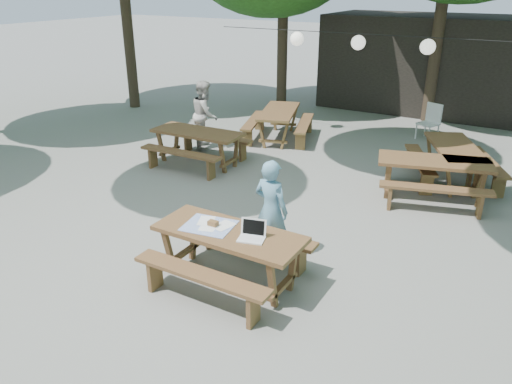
{
  "coord_description": "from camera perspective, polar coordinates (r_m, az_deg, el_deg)",
  "views": [
    {
      "loc": [
        3.84,
        -5.74,
        3.77
      ],
      "look_at": [
        0.64,
        -0.23,
        1.05
      ],
      "focal_mm": 35.0,
      "sensor_mm": 36.0,
      "label": 1
    }
  ],
  "objects": [
    {
      "name": "woman",
      "position": [
        7.12,
        1.74,
        -2.03
      ],
      "size": [
        0.58,
        0.42,
        1.49
      ],
      "primitive_type": "imported",
      "rotation": [
        0.0,
        0.0,
        3.02
      ],
      "color": "#659BB9",
      "rests_on": "ground"
    },
    {
      "name": "picnic_table_far_w",
      "position": [
        12.77,
        2.61,
        7.74
      ],
      "size": [
        2.1,
        2.3,
        0.75
      ],
      "rotation": [
        0.0,
        0.0,
        1.89
      ],
      "color": "#542E1D",
      "rests_on": "ground"
    },
    {
      "name": "picnic_table_far_e",
      "position": [
        10.72,
        21.6,
        3.05
      ],
      "size": [
        2.23,
        2.39,
        0.75
      ],
      "rotation": [
        0.0,
        0.0,
        2.0
      ],
      "color": "#542E1D",
      "rests_on": "ground"
    },
    {
      "name": "ground",
      "position": [
        7.87,
        -3.19,
        -5.56
      ],
      "size": [
        80.0,
        80.0,
        0.0
      ],
      "primitive_type": "plane",
      "color": "slate",
      "rests_on": "ground"
    },
    {
      "name": "pavilion",
      "position": [
        16.75,
        18.95,
        13.8
      ],
      "size": [
        6.0,
        3.0,
        2.8
      ],
      "primitive_type": "cube",
      "color": "black",
      "rests_on": "ground"
    },
    {
      "name": "picnic_table_ne",
      "position": [
        9.76,
        19.52,
        1.45
      ],
      "size": [
        2.27,
        2.05,
        0.75
      ],
      "rotation": [
        0.0,
        0.0,
        0.28
      ],
      "color": "#542E1D",
      "rests_on": "ground"
    },
    {
      "name": "main_picnic_table",
      "position": [
        6.7,
        -3.04,
        -7.26
      ],
      "size": [
        2.0,
        1.58,
        0.75
      ],
      "color": "#542E1D",
      "rests_on": "ground"
    },
    {
      "name": "picnic_table_nw",
      "position": [
        11.04,
        -6.62,
        5.13
      ],
      "size": [
        2.03,
        1.64,
        0.75
      ],
      "rotation": [
        0.0,
        0.0,
        0.03
      ],
      "color": "#542E1D",
      "rests_on": "ground"
    },
    {
      "name": "laptop",
      "position": [
        6.33,
        -0.42,
        -4.79
      ],
      "size": [
        0.39,
        0.34,
        0.24
      ],
      "rotation": [
        0.0,
        0.0,
        0.26
      ],
      "color": "white",
      "rests_on": "main_picnic_table"
    },
    {
      "name": "second_person",
      "position": [
        12.11,
        -5.83,
        8.82
      ],
      "size": [
        0.91,
        0.98,
        1.6
      ],
      "primitive_type": "imported",
      "rotation": [
        0.0,
        0.0,
        2.07
      ],
      "color": "beige",
      "rests_on": "ground"
    },
    {
      "name": "paper_lanterns",
      "position": [
        12.48,
        11.67,
        16.39
      ],
      "size": [
        9.0,
        0.34,
        0.38
      ],
      "color": "black",
      "rests_on": "ground"
    },
    {
      "name": "tabletop_clutter",
      "position": [
        6.68,
        -5.27,
        -3.77
      ],
      "size": [
        0.73,
        0.64,
        0.08
      ],
      "color": "blue",
      "rests_on": "main_picnic_table"
    },
    {
      "name": "plastic_chair",
      "position": [
        13.52,
        19.03,
        6.8
      ],
      "size": [
        0.58,
        0.58,
        0.9
      ],
      "rotation": [
        0.0,
        0.0,
        -0.4
      ],
      "color": "silver",
      "rests_on": "ground"
    }
  ]
}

